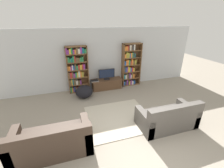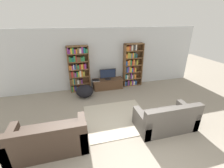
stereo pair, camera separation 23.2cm
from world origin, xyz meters
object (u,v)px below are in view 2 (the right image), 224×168
Objects in this scene: tv_stand at (108,84)px; beanbag_ottoman at (85,91)px; laptop at (96,80)px; television at (108,74)px; couch_left_sectional at (49,140)px; couch_right_sofa at (166,120)px; bookshelf_left at (78,69)px; bookshelf_right at (132,65)px.

beanbag_ottoman is (-1.08, -0.52, 0.02)m from tv_stand.
beanbag_ottoman reaches higher than laptop.
couch_left_sectional is (-2.15, -3.00, -0.41)m from television.
laptop is 3.38m from couch_right_sofa.
bookshelf_left is 3.93m from couch_right_sofa.
laptop is at bearing -174.90° from bookshelf_right.
television is at bearing -173.36° from bookshelf_right.
beanbag_ottoman is at bearing -75.76° from bookshelf_left.
laptop is at bearing 61.82° from couch_left_sectional.
laptop is 0.47× the size of beanbag_ottoman.
bookshelf_left reaches higher than television.
bookshelf_left is 3.33m from couch_left_sectional.
bookshelf_right is (2.39, 0.00, -0.03)m from bookshelf_left.
bookshelf_left is at bearing 174.42° from tv_stand.
bookshelf_right is at bearing 6.15° from tv_stand.
television is at bearing -90.00° from tv_stand.
beanbag_ottoman reaches higher than tv_stand.
beanbag_ottoman is at bearing 129.22° from couch_right_sofa.
bookshelf_left is at bearing 173.97° from television.
television is 1.05× the size of beanbag_ottoman.
couch_left_sectional is at bearing -113.17° from beanbag_ottoman.
laptop is (-0.55, -0.03, 0.23)m from tv_stand.
tv_stand is at bearing 107.81° from couch_right_sofa.
tv_stand is 1.91× the size of television.
couch_left_sectional is 3.12m from couch_right_sofa.
bookshelf_right is 1.10× the size of couch_left_sectional.
beanbag_ottoman is at bearing -154.45° from tv_stand.
laptop is at bearing -178.11° from television.
laptop is (-0.55, -0.02, -0.24)m from television.
beanbag_ottoman is (-2.23, -0.64, -0.72)m from bookshelf_right.
bookshelf_right is 2.85× the size of beanbag_ottoman.
couch_left_sectional is at bearing -125.53° from tv_stand.
bookshelf_right is 1.18m from television.
television is 3.71m from couch_left_sectional.
bookshelf_right reaches higher than laptop.
couch_right_sofa is at bearing -72.19° from tv_stand.
couch_right_sofa is (0.98, -3.03, -0.42)m from television.
television is at bearing 54.38° from couch_left_sectional.
bookshelf_left is 1.00× the size of bookshelf_right.
laptop is at bearing 42.65° from beanbag_ottoman.
couch_right_sofa is (3.12, -0.03, -0.01)m from couch_left_sectional.
tv_stand is 0.83× the size of couch_right_sofa.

